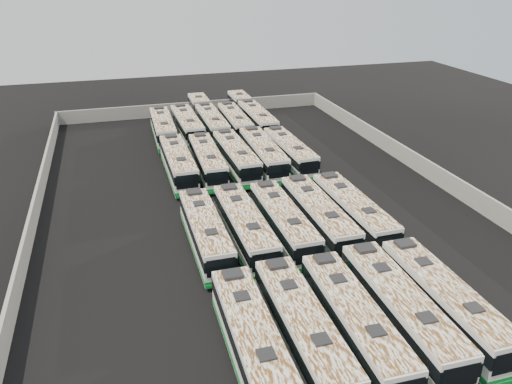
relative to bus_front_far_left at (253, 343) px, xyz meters
name	(u,v)px	position (x,y,z in m)	size (l,w,h in m)	color
ground	(253,202)	(6.68, 23.50, -1.89)	(140.00, 140.00, 0.00)	black
perimeter_wall	(253,193)	(6.68, 23.50, -0.79)	(45.20, 73.20, 2.20)	gray
bus_front_far_left	(253,343)	(0.00, 0.00, 0.00)	(2.89, 13.10, 3.69)	white
bus_front_left	(303,330)	(3.49, 0.27, 0.02)	(2.85, 13.21, 3.72)	white
bus_front_center	(354,322)	(7.07, 0.04, 0.01)	(3.07, 13.18, 3.70)	white
bus_front_right	(400,310)	(10.67, 0.23, 0.06)	(3.13, 13.53, 3.80)	white
bus_front_far_right	(443,302)	(14.22, 0.26, 0.01)	(2.82, 13.16, 3.71)	white
bus_midfront_far_left	(206,232)	(-0.14, 14.99, -0.03)	(2.74, 12.87, 3.63)	white
bus_midfront_left	(244,227)	(3.44, 14.86, 0.02)	(2.92, 13.21, 3.72)	white
bus_midfront_center	(283,223)	(7.16, 14.78, -0.02)	(2.79, 12.95, 3.65)	white
bus_midfront_right	(318,217)	(10.71, 14.89, 0.04)	(2.87, 13.36, 3.76)	white
bus_midfront_far_right	(353,212)	(14.28, 14.77, 0.02)	(3.02, 13.28, 3.73)	white
bus_midback_far_left	(178,163)	(-0.05, 32.49, 0.03)	(2.87, 13.31, 3.75)	white
bus_midback_left	(208,161)	(3.51, 32.39, -0.02)	(3.04, 13.01, 3.65)	white
bus_midback_center	(236,157)	(7.14, 32.58, 0.02)	(3.06, 13.28, 3.73)	white
bus_midback_right	(263,154)	(10.65, 32.56, 0.05)	(3.07, 13.49, 3.79)	white
bus_midback_far_right	(290,152)	(14.18, 32.49, -0.03)	(3.05, 12.91, 3.62)	white
bus_back_far_left	(163,128)	(-0.15, 47.23, -0.01)	(3.00, 13.06, 3.67)	white
bus_back_left	(187,126)	(3.44, 47.38, 0.03)	(3.09, 13.34, 3.74)	white
bus_back_center	(207,118)	(7.13, 50.69, 0.01)	(2.84, 20.50, 3.72)	white
bus_back_right	(235,123)	(10.66, 47.10, -0.03)	(2.95, 12.93, 3.63)	white
bus_back_far_right	(251,114)	(14.23, 50.75, 0.01)	(2.81, 20.43, 3.71)	white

